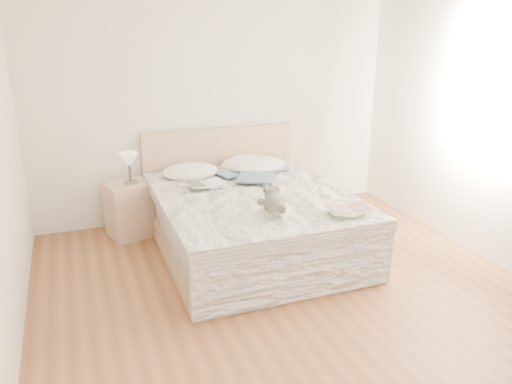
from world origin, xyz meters
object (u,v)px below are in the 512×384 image
bed (250,218)px  teddy_bear (274,209)px  nightstand (131,209)px  childrens_book (349,210)px  table_lamp (129,162)px  photo_book (205,184)px

bed → teddy_bear: bearing=-93.3°
nightstand → teddy_bear: size_ratio=1.88×
bed → childrens_book: (0.55, -0.87, 0.32)m
nightstand → teddy_bear: (0.99, -1.41, 0.37)m
nightstand → childrens_book: size_ratio=1.43×
table_lamp → photo_book: (0.63, -0.52, -0.15)m
nightstand → photo_book: photo_book is taller
childrens_book → bed: bearing=130.5°
photo_book → teddy_bear: 0.96m
table_lamp → childrens_book: 2.25m
bed → teddy_bear: (-0.04, -0.68, 0.34)m
teddy_bear → childrens_book: bearing=-8.8°
nightstand → teddy_bear: teddy_bear is taller
nightstand → table_lamp: (0.02, -0.00, 0.50)m
teddy_bear → table_lamp: bearing=133.7°
table_lamp → childrens_book: bearing=-45.7°
table_lamp → teddy_bear: bearing=-55.4°
table_lamp → photo_book: bearing=-39.4°
bed → nightstand: size_ratio=3.83×
photo_book → bed: bearing=-40.5°
nightstand → childrens_book: (1.59, -1.61, 0.35)m
nightstand → photo_book: size_ratio=1.57×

